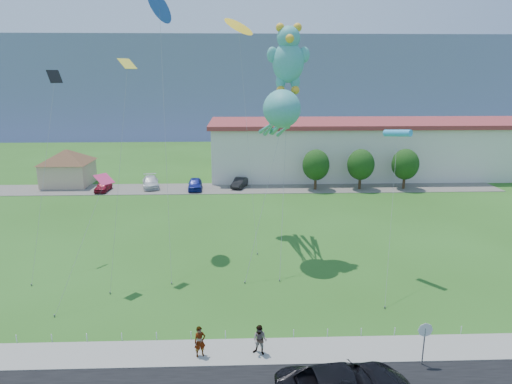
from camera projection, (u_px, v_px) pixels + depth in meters
ground at (242, 326)px, 27.95m from camera, size 160.00×160.00×0.00m
sidewalk at (243, 352)px, 25.28m from camera, size 80.00×2.50×0.10m
parking_strip at (241, 188)px, 61.82m from camera, size 70.00×6.00×0.06m
hill_ridge at (239, 83)px, 140.97m from camera, size 160.00×50.00×25.00m
pavilion at (67, 164)px, 63.14m from camera, size 9.20×9.20×5.00m
warehouse at (408, 147)px, 70.41m from camera, size 61.00×15.00×8.20m
stop_sign at (425, 334)px, 23.74m from camera, size 0.80×0.07×2.50m
rope_fence at (243, 334)px, 26.63m from camera, size 26.05×0.05×0.50m
tree_near at (316, 165)px, 60.36m from camera, size 3.60×3.60×5.47m
tree_mid at (361, 165)px, 60.57m from camera, size 3.60×3.60×5.47m
tree_far at (405, 164)px, 60.77m from camera, size 3.60×3.60×5.47m
pedestrian_left at (200, 342)px, 24.65m from camera, size 0.73×0.60×1.73m
pedestrian_right at (260, 340)px, 24.82m from camera, size 1.01×0.92×1.70m
parked_car_red at (103, 186)px, 60.08m from camera, size 1.68×3.90×1.31m
parked_car_white at (151, 182)px, 62.11m from camera, size 3.16×5.44×1.48m
parked_car_blue at (195, 184)px, 60.92m from camera, size 2.03×4.52×1.51m
parked_car_black at (240, 183)px, 62.11m from camera, size 2.50×4.18×1.30m
octopus_kite at (281, 116)px, 37.02m from camera, size 4.60×11.68×13.87m
teddy_bear_kite at (288, 57)px, 36.23m from camera, size 3.43×7.59×18.90m
small_kite_yellow at (125, 94)px, 32.62m from camera, size 1.88×5.36×16.16m
small_kite_cyan at (397, 135)px, 33.11m from camera, size 2.31×7.06×11.29m
small_kite_orange at (239, 32)px, 42.08m from camera, size 2.39×8.93×19.98m
small_kite_black at (52, 102)px, 35.75m from camera, size 1.37×7.41×15.26m
small_kite_blue at (160, 14)px, 36.95m from camera, size 2.27×9.60×21.01m
small_kite_pink at (100, 192)px, 31.18m from camera, size 3.22×5.12×8.42m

